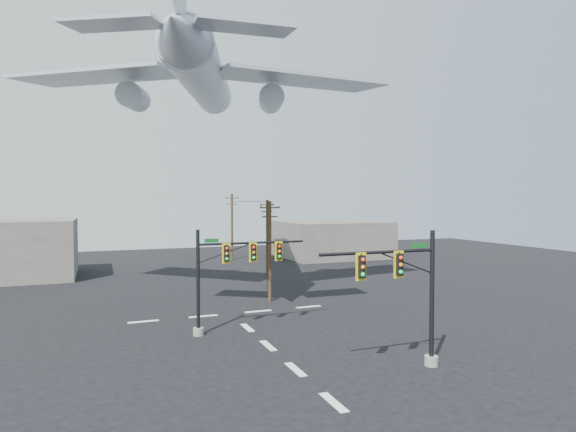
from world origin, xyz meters
name	(u,v)px	position (x,y,z in m)	size (l,w,h in m)	color
ground	(296,369)	(0.00, 0.00, 0.00)	(120.00, 120.00, 0.00)	black
lane_markings	(261,339)	(0.00, 5.33, 0.01)	(14.00, 21.20, 0.01)	silver
signal_mast_near	(410,295)	(5.08, -1.97, 3.56)	(6.38, 0.73, 6.63)	gray
signal_mast_far	(227,274)	(-1.48, 7.40, 3.62)	(7.08, 0.70, 6.34)	gray
utility_pole_a	(270,249)	(3.90, 14.84, 4.18)	(1.59, 0.42, 8.00)	#45311D
utility_pole_b	(267,235)	(8.22, 28.02, 4.23)	(1.63, 0.31, 8.08)	#45311D
utility_pole_c	(232,225)	(7.91, 41.63, 4.66)	(1.82, 0.30, 8.90)	#45311D
power_lines	(257,204)	(7.05, 28.07, 7.66)	(5.78, 26.80, 0.44)	black
airliner	(203,78)	(-0.47, 18.94, 18.16)	(29.90, 32.26, 8.73)	#A6ABB2
building_right	(332,239)	(22.00, 40.00, 2.50)	(14.00, 12.00, 5.00)	slate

